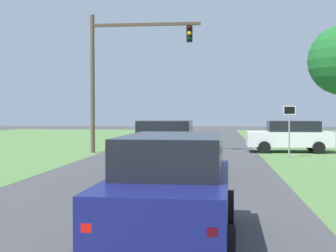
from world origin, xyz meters
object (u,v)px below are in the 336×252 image
object	(u,v)px
red_suv_near	(172,187)
traffic_light	(119,63)
pickup_truck_lead	(166,149)
crossing_suv_far	(290,136)
keep_moving_sign	(289,123)

from	to	relation	value
red_suv_near	traffic_light	distance (m)	18.86
pickup_truck_lead	traffic_light	size ratio (longest dim) A/B	0.71
traffic_light	crossing_suv_far	size ratio (longest dim) A/B	1.64
pickup_truck_lead	crossing_suv_far	size ratio (longest dim) A/B	1.17
pickup_truck_lead	keep_moving_sign	xyz separation A→B (m)	(5.30, 7.63, 0.72)
pickup_truck_lead	red_suv_near	bearing A→B (deg)	-82.81
traffic_light	pickup_truck_lead	bearing A→B (deg)	-68.91
pickup_truck_lead	crossing_suv_far	bearing A→B (deg)	62.31
traffic_light	keep_moving_sign	xyz separation A→B (m)	(9.04, -2.05, -3.27)
keep_moving_sign	crossing_suv_far	size ratio (longest dim) A/B	0.58
red_suv_near	crossing_suv_far	xyz separation A→B (m)	(4.83, 19.27, -0.06)
red_suv_near	crossing_suv_far	distance (m)	19.87
crossing_suv_far	traffic_light	bearing A→B (deg)	-171.30
pickup_truck_lead	crossing_suv_far	distance (m)	12.59
red_suv_near	keep_moving_sign	bearing A→B (deg)	74.80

